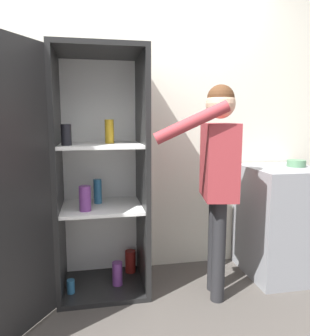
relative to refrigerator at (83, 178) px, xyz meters
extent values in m
cube|color=silver|center=(0.29, 0.42, 0.38)|extent=(7.00, 0.06, 2.55)
cube|color=black|center=(0.13, 0.09, -0.87)|extent=(0.66, 0.57, 0.04)
cube|color=black|center=(0.13, 0.09, 0.90)|extent=(0.66, 0.57, 0.04)
cube|color=white|center=(0.13, 0.35, 0.01)|extent=(0.66, 0.03, 1.73)
cube|color=black|center=(-0.18, 0.09, 0.01)|extent=(0.04, 0.57, 1.73)
cube|color=black|center=(0.44, 0.09, 0.01)|extent=(0.04, 0.57, 1.73)
cube|color=white|center=(0.13, 0.09, -0.24)|extent=(0.59, 0.50, 0.02)
cube|color=white|center=(0.13, 0.09, 0.23)|extent=(0.59, 0.50, 0.02)
cube|color=black|center=(-0.40, -0.46, 0.01)|extent=(0.40, 0.58, 1.73)
cylinder|color=#B78C1E|center=(0.20, 0.09, 0.33)|extent=(0.07, 0.07, 0.18)
cylinder|color=black|center=(-0.10, -0.05, 0.31)|extent=(0.07, 0.07, 0.15)
cylinder|color=#723884|center=(0.24, 0.04, -0.76)|extent=(0.08, 0.08, 0.18)
cylinder|color=#723884|center=(0.01, -0.04, -0.14)|extent=(0.08, 0.08, 0.18)
cylinder|color=teal|center=(0.10, 0.16, -0.14)|extent=(0.06, 0.06, 0.19)
cylinder|color=maroon|center=(0.36, 0.24, -0.76)|extent=(0.09, 0.09, 0.18)
cylinder|color=teal|center=(-0.11, -0.02, -0.80)|extent=(0.06, 0.06, 0.10)
cylinder|color=#262628|center=(0.94, -0.26, -0.52)|extent=(0.10, 0.10, 0.75)
cylinder|color=#262628|center=(0.97, -0.11, -0.52)|extent=(0.10, 0.10, 0.75)
cube|color=#9E3338|center=(0.95, -0.18, 0.12)|extent=(0.28, 0.42, 0.53)
sphere|color=#DBAD89|center=(0.95, -0.18, 0.52)|extent=(0.21, 0.21, 0.21)
sphere|color=#4C2D19|center=(0.95, -0.18, 0.56)|extent=(0.19, 0.19, 0.19)
cylinder|color=#9E3338|center=(0.69, -0.35, 0.40)|extent=(0.49, 0.17, 0.28)
cylinder|color=#9E3338|center=(0.99, 0.03, 0.10)|extent=(0.08, 0.08, 0.50)
cube|color=gray|center=(1.60, 0.05, -0.43)|extent=(0.56, 0.63, 0.92)
cylinder|color=#517F5B|center=(1.73, 0.06, 0.05)|extent=(0.15, 0.15, 0.06)
camera|label=1|loc=(0.07, -2.36, 0.42)|focal=35.00mm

